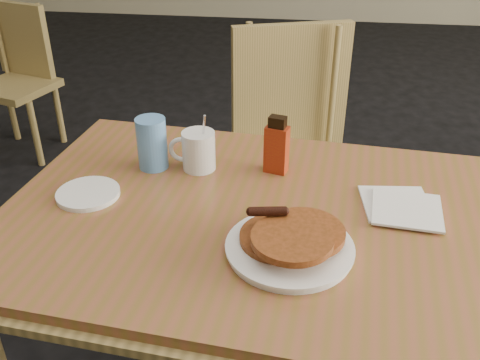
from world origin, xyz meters
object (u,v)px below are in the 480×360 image
(chair_wall_extra, at_px, (19,67))
(pancake_plate, at_px, (290,243))
(chair_main_far, at_px, (287,137))
(syrup_bottle, at_px, (277,147))
(main_table, at_px, (265,228))
(blue_tumbler, at_px, (152,143))
(coffee_mug, at_px, (198,150))

(chair_wall_extra, xyz_separation_m, pancake_plate, (1.59, -1.79, 0.29))
(chair_main_far, xyz_separation_m, syrup_bottle, (-0.00, -0.56, 0.24))
(main_table, distance_m, syrup_bottle, 0.23)
(chair_wall_extra, bearing_deg, blue_tumbler, -33.62)
(coffee_mug, xyz_separation_m, syrup_bottle, (0.20, 0.01, 0.02))
(chair_wall_extra, height_order, syrup_bottle, syrup_bottle)
(pancake_plate, relative_size, syrup_bottle, 1.73)
(main_table, distance_m, chair_main_far, 0.77)
(coffee_mug, xyz_separation_m, blue_tumbler, (-0.12, -0.01, 0.02))
(chair_main_far, xyz_separation_m, chair_wall_extra, (-1.54, 0.89, -0.10))
(main_table, distance_m, chair_wall_extra, 2.26)
(chair_wall_extra, xyz_separation_m, blue_tumbler, (1.21, -1.48, 0.34))
(chair_wall_extra, bearing_deg, chair_main_far, -13.19)
(chair_main_far, relative_size, pancake_plate, 3.64)
(main_table, xyz_separation_m, blue_tumbler, (-0.32, 0.18, 0.11))
(coffee_mug, bearing_deg, main_table, -42.11)
(chair_wall_extra, relative_size, pancake_plate, 3.05)
(main_table, xyz_separation_m, coffee_mug, (-0.20, 0.19, 0.09))
(syrup_bottle, bearing_deg, pancake_plate, -66.12)
(syrup_bottle, bearing_deg, main_table, -77.84)
(chair_main_far, bearing_deg, main_table, -109.57)
(chair_wall_extra, distance_m, syrup_bottle, 2.14)
(syrup_bottle, bearing_deg, coffee_mug, -162.38)
(pancake_plate, bearing_deg, blue_tumbler, 139.97)
(chair_wall_extra, relative_size, coffee_mug, 5.01)
(coffee_mug, bearing_deg, pancake_plate, -49.47)
(chair_main_far, relative_size, chair_wall_extra, 1.19)
(pancake_plate, relative_size, coffee_mug, 1.64)
(coffee_mug, distance_m, blue_tumbler, 0.12)
(blue_tumbler, bearing_deg, syrup_bottle, 3.48)
(main_table, relative_size, syrup_bottle, 8.64)
(chair_main_far, height_order, chair_wall_extra, chair_main_far)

